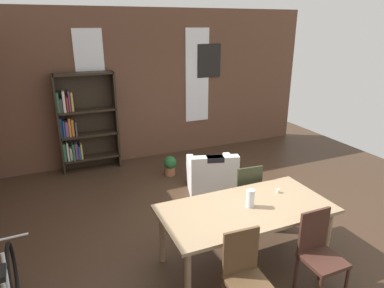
% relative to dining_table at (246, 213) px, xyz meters
% --- Properties ---
extents(ground_plane, '(9.30, 9.30, 0.00)m').
position_rel_dining_table_xyz_m(ground_plane, '(-0.00, 0.36, -0.68)').
color(ground_plane, '#3D2A1D').
extents(back_wall_brick, '(7.48, 0.12, 3.12)m').
position_rel_dining_table_xyz_m(back_wall_brick, '(-0.00, 4.00, 0.87)').
color(back_wall_brick, brown).
rests_on(back_wall_brick, ground).
extents(window_pane_0, '(0.55, 0.02, 2.03)m').
position_rel_dining_table_xyz_m(window_pane_0, '(-1.13, 3.93, 1.03)').
color(window_pane_0, white).
extents(window_pane_1, '(0.55, 0.02, 2.03)m').
position_rel_dining_table_xyz_m(window_pane_1, '(1.13, 3.93, 1.03)').
color(window_pane_1, white).
extents(dining_table, '(2.04, 1.02, 0.76)m').
position_rel_dining_table_xyz_m(dining_table, '(0.00, 0.00, 0.00)').
color(dining_table, '#977C5C').
rests_on(dining_table, ground).
extents(vase_on_table, '(0.10, 0.10, 0.22)m').
position_rel_dining_table_xyz_m(vase_on_table, '(0.05, 0.00, 0.19)').
color(vase_on_table, silver).
rests_on(vase_on_table, dining_table).
extents(tealight_candle_0, '(0.04, 0.04, 0.05)m').
position_rel_dining_table_xyz_m(tealight_candle_0, '(0.57, 0.16, 0.10)').
color(tealight_candle_0, silver).
rests_on(tealight_candle_0, dining_table).
extents(dining_chair_near_left, '(0.42, 0.42, 0.95)m').
position_rel_dining_table_xyz_m(dining_chair_near_left, '(-0.46, -0.73, -0.17)').
color(dining_chair_near_left, brown).
rests_on(dining_chair_near_left, ground).
extents(dining_chair_far_right, '(0.43, 0.43, 0.95)m').
position_rel_dining_table_xyz_m(dining_chair_far_right, '(0.45, 0.73, -0.17)').
color(dining_chair_far_right, '#2E3220').
rests_on(dining_chair_far_right, ground).
extents(dining_chair_near_right, '(0.40, 0.40, 0.95)m').
position_rel_dining_table_xyz_m(dining_chair_near_right, '(0.46, -0.73, -0.17)').
color(dining_chair_near_right, '#3E231B').
rests_on(dining_chair_near_right, ground).
extents(bookshelf_tall, '(1.13, 0.30, 1.94)m').
position_rel_dining_table_xyz_m(bookshelf_tall, '(-1.40, 3.76, 0.28)').
color(bookshelf_tall, '#2D2319').
rests_on(bookshelf_tall, ground).
extents(armchair_white, '(0.99, 0.99, 0.75)m').
position_rel_dining_table_xyz_m(armchair_white, '(0.50, 1.89, -0.41)').
color(armchair_white, silver).
rests_on(armchair_white, ground).
extents(potted_plant_by_shelf, '(0.25, 0.25, 0.39)m').
position_rel_dining_table_xyz_m(potted_plant_by_shelf, '(0.05, 2.80, -0.48)').
color(potted_plant_by_shelf, '#9E6042').
rests_on(potted_plant_by_shelf, ground).
extents(framed_picture, '(0.56, 0.03, 0.72)m').
position_rel_dining_table_xyz_m(framed_picture, '(1.41, 3.92, 1.35)').
color(framed_picture, black).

